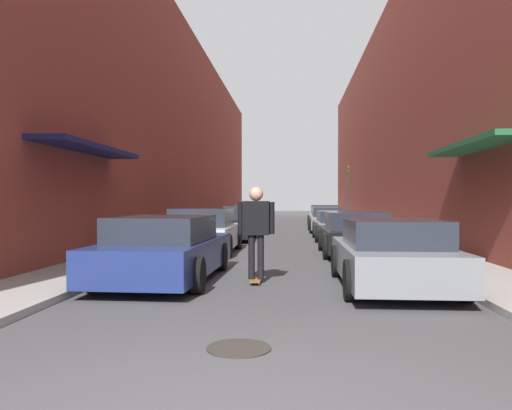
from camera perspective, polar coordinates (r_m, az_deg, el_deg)
ground at (r=23.27m, az=3.30°, el=-3.45°), size 108.69×108.69×0.00m
curb_strip_left at (r=28.56m, az=-4.95°, el=-2.60°), size 1.80×49.40×0.12m
curb_strip_right at (r=28.44m, az=11.93°, el=-2.62°), size 1.80×49.40×0.12m
building_row_left at (r=29.37m, az=-10.60°, el=7.96°), size 4.90×49.40×10.84m
building_row_right at (r=29.23m, az=17.66°, el=8.66°), size 4.90×49.40×11.53m
parked_car_left_0 at (r=10.20m, az=-10.29°, el=-5.01°), size 2.03×4.70×1.29m
parked_car_left_1 at (r=15.33m, az=-6.03°, el=-3.05°), size 2.03×4.13×1.37m
parked_car_left_2 at (r=20.24m, az=-2.92°, el=-2.28°), size 1.90×4.10×1.27m
parked_car_left_3 at (r=25.63m, az=-1.71°, el=-1.63°), size 1.97×4.14×1.34m
parked_car_left_4 at (r=31.06m, az=-0.69°, el=-1.24°), size 2.06×4.59×1.36m
parked_car_left_5 at (r=37.08m, az=0.05°, el=-0.95°), size 2.03×4.51×1.39m
parked_car_right_0 at (r=9.47m, az=15.26°, el=-5.51°), size 1.96×4.11×1.26m
parked_car_right_1 at (r=14.96m, az=11.25°, el=-3.29°), size 2.00×3.94×1.27m
parked_car_right_2 at (r=20.51m, az=9.39°, el=-2.36°), size 1.99×4.11×1.19m
parked_car_right_3 at (r=25.75m, az=8.22°, el=-1.69°), size 1.95×4.20×1.27m
parked_car_right_4 at (r=31.16m, az=7.82°, el=-1.26°), size 2.00×4.24×1.34m
skateboarder at (r=9.71m, az=0.01°, el=-2.13°), size 0.72×0.78×1.87m
manhole_cover at (r=5.60m, az=-1.97°, el=-16.03°), size 0.70×0.70×0.02m
traffic_light at (r=29.66m, az=10.51°, el=1.85°), size 0.16×0.22×3.54m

